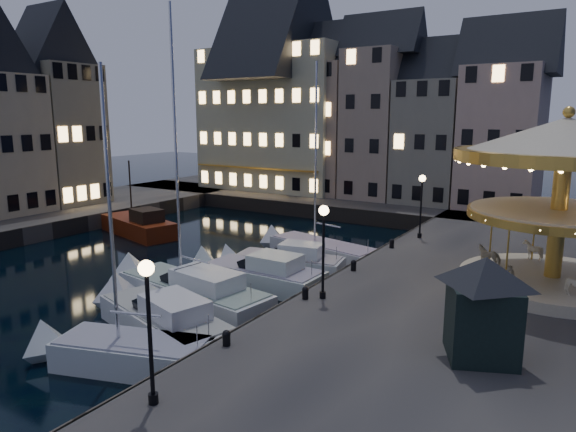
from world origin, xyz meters
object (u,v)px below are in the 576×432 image
Objects in this scene: motorboat_c at (188,290)px; motorboat_d at (257,275)px; red_fishing_boat at (139,226)px; motorboat_b at (160,319)px; ticket_kiosk at (484,290)px; streetlamp_a at (149,312)px; bollard_c at (354,265)px; streetlamp_c at (421,197)px; bollard_b at (305,292)px; motorboat_e at (283,263)px; motorboat_a at (120,353)px; carousel at (563,171)px; bollard_a at (226,337)px; motorboat_f at (317,250)px; streetlamp_b at (323,238)px; bollard_d at (392,243)px.

motorboat_d is at bearing 70.72° from motorboat_c.
motorboat_d is 15.79m from red_fishing_boat.
ticket_kiosk reaches higher than motorboat_b.
streetlamp_a is at bearing -45.24° from motorboat_b.
motorboat_d is at bearing -162.79° from bollard_c.
red_fishing_boat is at bearing -165.08° from streetlamp_c.
bollard_b is 1.00× the size of bollard_c.
red_fishing_boat reaches higher than motorboat_b.
streetlamp_c is at bearing 54.58° from motorboat_e.
streetlamp_c is at bearing 61.82° from motorboat_d.
streetlamp_a is at bearing -29.62° from motorboat_a.
motorboat_c is at bearing -152.25° from carousel.
bollard_b is at bearing -50.13° from motorboat_e.
bollard_a is 0.05× the size of motorboat_f.
motorboat_f is (0.02, 4.13, -0.11)m from motorboat_e.
motorboat_c is (-7.06, -1.06, -3.34)m from streetlamp_b.
motorboat_e is at bearing -138.64° from bollard_d.
streetlamp_c reaches higher than motorboat_b.
streetlamp_a is 0.56× the size of motorboat_e.
bollard_c is at bearing -9.94° from red_fishing_boat.
bollard_b is 5.00m from bollard_c.
motorboat_b reaches higher than bollard_c.
motorboat_a is (-4.00, -1.38, -1.07)m from bollard_a.
streetlamp_c is 10.32m from motorboat_e.
motorboat_e is (-5.65, -7.95, -3.38)m from streetlamp_c.
streetlamp_c is 1.06× the size of ticket_kiosk.
streetlamp_b is 10.30m from bollard_d.
streetlamp_a is 14.71m from bollard_c.
motorboat_f is at bearing 116.29° from bollard_b.
bollard_d is at bearing 93.43° from streetlamp_b.
motorboat_c is at bearing -97.57° from motorboat_f.
bollard_c is at bearing -45.85° from motorboat_f.
red_fishing_boat is (-16.01, 15.39, 0.16)m from motorboat_a.
red_fishing_boat reaches higher than ticket_kiosk.
bollard_a is 0.07× the size of motorboat_d.
motorboat_b is 2.18× the size of ticket_kiosk.
motorboat_c reaches higher than motorboat_f.
bollard_d is 8.75m from motorboat_d.
bollard_d is at bearing 3.61° from motorboat_f.
bollard_b is at bearing -63.71° from motorboat_f.
motorboat_b is (-0.95, 2.99, 0.11)m from motorboat_a.
streetlamp_b reaches higher than bollard_c.
red_fishing_boat is (-14.98, -1.68, 0.17)m from motorboat_f.
motorboat_c is 3.36× the size of ticket_kiosk.
streetlamp_a is 1.00× the size of streetlamp_b.
streetlamp_b is 0.53× the size of motorboat_d.
motorboat_e reaches higher than bollard_c.
carousel is (13.04, 14.47, 6.26)m from motorboat_a.
motorboat_c is 1.39× the size of carousel.
carousel is at bearing -10.46° from motorboat_f.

